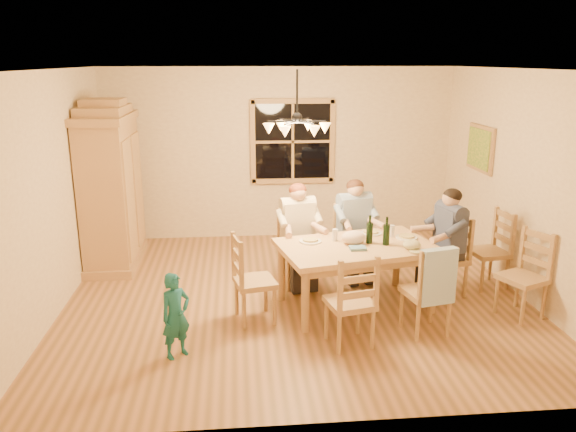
{
  "coord_description": "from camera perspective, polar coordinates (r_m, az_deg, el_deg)",
  "views": [
    {
      "loc": [
        -0.69,
        -6.33,
        2.81
      ],
      "look_at": [
        -0.09,
        0.1,
        1.0
      ],
      "focal_mm": 35.0,
      "sensor_mm": 36.0,
      "label": 1
    }
  ],
  "objects": [
    {
      "name": "chair_end_left",
      "position": [
        6.26,
        -3.36,
        -7.96
      ],
      "size": [
        0.5,
        0.52,
        0.99
      ],
      "rotation": [
        0.0,
        0.0,
        -1.36
      ],
      "color": "#AC814C",
      "rests_on": "floor"
    },
    {
      "name": "chair_spare_back",
      "position": [
        7.58,
        19.57,
        -4.57
      ],
      "size": [
        0.47,
        0.49,
        0.99
      ],
      "rotation": [
        0.0,
        0.0,
        1.7
      ],
      "color": "#AC814C",
      "rests_on": "floor"
    },
    {
      "name": "plate_woman",
      "position": [
        6.52,
        2.29,
        -2.57
      ],
      "size": [
        0.26,
        0.26,
        0.02
      ],
      "primitive_type": "cylinder",
      "color": "white",
      "rests_on": "dining_table"
    },
    {
      "name": "cloth_bundle",
      "position": [
        6.47,
        6.67,
        -2.18
      ],
      "size": [
        0.28,
        0.22,
        0.15
      ],
      "primitive_type": "ellipsoid",
      "color": "beige",
      "rests_on": "dining_table"
    },
    {
      "name": "plate_slate",
      "position": [
        6.79,
        11.95,
        -2.15
      ],
      "size": [
        0.26,
        0.26,
        0.02
      ],
      "primitive_type": "cylinder",
      "color": "white",
      "rests_on": "dining_table"
    },
    {
      "name": "armoire",
      "position": [
        8.13,
        -17.49,
        2.49
      ],
      "size": [
        0.66,
        1.4,
        2.3
      ],
      "color": "#A47A47",
      "rests_on": "floor"
    },
    {
      "name": "chair_near_right",
      "position": [
        6.16,
        13.76,
        -8.82
      ],
      "size": [
        0.52,
        0.5,
        0.99
      ],
      "rotation": [
        0.0,
        0.0,
        0.21
      ],
      "color": "#AC814C",
      "rests_on": "floor"
    },
    {
      "name": "chandelier",
      "position": [
        6.41,
        0.91,
        9.12
      ],
      "size": [
        0.77,
        0.68,
        0.71
      ],
      "color": "black",
      "rests_on": "ceiling"
    },
    {
      "name": "child",
      "position": [
        5.58,
        -11.34,
        -9.89
      ],
      "size": [
        0.37,
        0.35,
        0.86
      ],
      "primitive_type": "imported",
      "rotation": [
        0.0,
        0.0,
        0.66
      ],
      "color": "#175D6A",
      "rests_on": "floor"
    },
    {
      "name": "adult_plaid_man",
      "position": [
        7.29,
        6.77,
        -0.09
      ],
      "size": [
        0.46,
        0.49,
        0.87
      ],
      "rotation": [
        0.0,
        0.0,
        3.36
      ],
      "color": "#305385",
      "rests_on": "floor"
    },
    {
      "name": "towel",
      "position": [
        5.86,
        14.97,
        -5.98
      ],
      "size": [
        0.39,
        0.18,
        0.58
      ],
      "primitive_type": "cube",
      "rotation": [
        0.0,
        0.0,
        0.21
      ],
      "color": "#9BB6D2",
      "rests_on": "chair_near_right"
    },
    {
      "name": "floor",
      "position": [
        6.96,
        0.84,
        -8.13
      ],
      "size": [
        5.5,
        5.5,
        0.0
      ],
      "primitive_type": "plane",
      "color": "brown",
      "rests_on": "ground"
    },
    {
      "name": "wine_bottle_a",
      "position": [
        6.5,
        8.29,
        -1.34
      ],
      "size": [
        0.08,
        0.08,
        0.33
      ],
      "primitive_type": "cylinder",
      "color": "black",
      "rests_on": "dining_table"
    },
    {
      "name": "dining_table",
      "position": [
        6.5,
        6.96,
        -3.77
      ],
      "size": [
        1.92,
        1.41,
        0.76
      ],
      "rotation": [
        0.0,
        0.0,
        0.21
      ],
      "color": "tan",
      "rests_on": "floor"
    },
    {
      "name": "ceiling",
      "position": [
        6.37,
        0.94,
        14.7
      ],
      "size": [
        5.5,
        5.0,
        0.02
      ],
      "primitive_type": "cube",
      "color": "white",
      "rests_on": "wall_back"
    },
    {
      "name": "painting",
      "position": [
        8.35,
        18.94,
        6.51
      ],
      "size": [
        0.06,
        0.78,
        0.64
      ],
      "color": "#A47A47",
      "rests_on": "wall_right"
    },
    {
      "name": "chair_end_right",
      "position": [
        7.18,
        15.69,
        -5.35
      ],
      "size": [
        0.5,
        0.52,
        0.99
      ],
      "rotation": [
        0.0,
        0.0,
        1.79
      ],
      "color": "#AC814C",
      "rests_on": "floor"
    },
    {
      "name": "adult_slate_man",
      "position": [
        7.01,
        16.02,
        -1.24
      ],
      "size": [
        0.49,
        0.46,
        0.87
      ],
      "rotation": [
        0.0,
        0.0,
        1.79
      ],
      "color": "#3A415E",
      "rests_on": "floor"
    },
    {
      "name": "window",
      "position": [
        8.93,
        0.48,
        7.57
      ],
      "size": [
        1.3,
        0.06,
        1.3
      ],
      "color": "black",
      "rests_on": "wall_back"
    },
    {
      "name": "wine_glass_b",
      "position": [
        6.8,
        10.49,
        -1.51
      ],
      "size": [
        0.06,
        0.06,
        0.14
      ],
      "primitive_type": "cylinder",
      "color": "silver",
      "rests_on": "dining_table"
    },
    {
      "name": "cap",
      "position": [
        6.4,
        12.46,
        -2.86
      ],
      "size": [
        0.2,
        0.2,
        0.11
      ],
      "primitive_type": "ellipsoid",
      "color": "tan",
      "rests_on": "dining_table"
    },
    {
      "name": "wine_glass_a",
      "position": [
        6.56,
        4.79,
        -1.92
      ],
      "size": [
        0.06,
        0.06,
        0.14
      ],
      "primitive_type": "cylinder",
      "color": "silver",
      "rests_on": "dining_table"
    },
    {
      "name": "chair_far_right",
      "position": [
        7.45,
        6.64,
        -4.08
      ],
      "size": [
        0.52,
        0.5,
        0.99
      ],
      "rotation": [
        0.0,
        0.0,
        3.36
      ],
      "color": "#AC814C",
      "rests_on": "floor"
    },
    {
      "name": "wall_left",
      "position": [
        6.82,
        -22.78,
        2.08
      ],
      "size": [
        0.02,
        5.0,
        2.7
      ],
      "primitive_type": "cube",
      "color": "#CCB290",
      "rests_on": "floor"
    },
    {
      "name": "wine_bottle_b",
      "position": [
        6.47,
        9.98,
        -1.5
      ],
      "size": [
        0.08,
        0.08,
        0.33
      ],
      "primitive_type": "cylinder",
      "color": "black",
      "rests_on": "dining_table"
    },
    {
      "name": "chair_spare_front",
      "position": [
        6.86,
        22.57,
        -7.03
      ],
      "size": [
        0.56,
        0.57,
        0.99
      ],
      "rotation": [
        0.0,
        0.0,
        1.98
      ],
      "color": "#AC814C",
      "rests_on": "floor"
    },
    {
      "name": "adult_woman",
      "position": [
        7.02,
        1.02,
        -0.61
      ],
      "size": [
        0.46,
        0.49,
        0.87
      ],
      "rotation": [
        0.0,
        0.0,
        3.36
      ],
      "color": "beige",
      "rests_on": "floor"
    },
    {
      "name": "napkin",
      "position": [
        6.31,
        7.1,
        -3.26
      ],
      "size": [
        0.21,
        0.18,
        0.03
      ],
      "primitive_type": "cube",
      "rotation": [
        0.0,
        0.0,
        0.21
      ],
      "color": "slate",
      "rests_on": "dining_table"
    },
    {
      "name": "chair_near_left",
      "position": [
        5.78,
        6.25,
        -10.11
      ],
      "size": [
        0.52,
        0.5,
        0.99
      ],
      "rotation": [
        0.0,
        0.0,
        0.21
      ],
      "color": "#AC814C",
      "rests_on": "floor"
    },
    {
      "name": "wall_right",
      "position": [
        7.35,
        22.76,
        3.0
      ],
      "size": [
        0.02,
        5.0,
        2.7
      ],
      "primitive_type": "cube",
      "color": "#CCB290",
      "rests_on": "floor"
    },
    {
      "name": "chair_far_left",
      "position": [
        7.19,
        1.0,
        -4.73
      ],
      "size": [
        0.52,
        0.5,
        0.99
      ],
      "rotation": [
        0.0,
        0.0,
        3.36
      ],
      "color": "#AC814C",
      "rests_on": "floor"
    },
    {
      "name": "plate_plaid",
      "position": [
        6.88,
        8.41,
        -1.73
      ],
      "size": [
        0.26,
        0.26,
        0.02
      ],
      "primitive_type": "cylinder",
      "color": "white",
      "rests_on": "dining_table"
    },
    {
      "name": "wall_back",
      "position": [
        8.98,
        -0.83,
        6.32
      ],
      "size": [
        5.5,
        0.02,
        2.7
      ],
      "primitive_type": "cube",
      "color": "#CCB290",
      "rests_on": "floor"
    }
  ]
}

